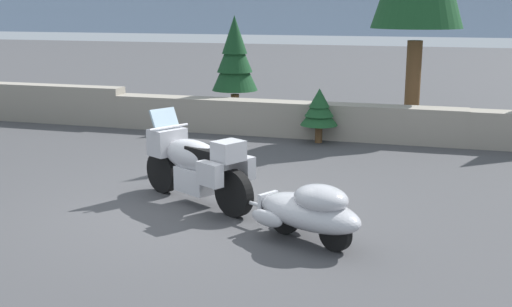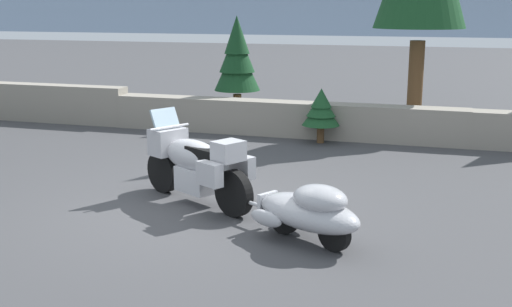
# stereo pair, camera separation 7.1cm
# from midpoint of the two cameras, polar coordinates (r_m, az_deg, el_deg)

# --- Properties ---
(ground_plane) EXTENTS (80.00, 80.00, 0.00)m
(ground_plane) POSITION_cam_midpoint_polar(r_m,az_deg,el_deg) (9.28, -6.53, -4.85)
(ground_plane) COLOR #424244
(stone_guard_wall) EXTENTS (24.00, 0.57, 0.94)m
(stone_guard_wall) POSITION_cam_midpoint_polar(r_m,az_deg,el_deg) (14.32, 1.60, 3.29)
(stone_guard_wall) COLOR gray
(stone_guard_wall) RESTS_ON ground
(touring_motorcycle) EXTENTS (2.09, 1.40, 1.33)m
(touring_motorcycle) POSITION_cam_midpoint_polar(r_m,az_deg,el_deg) (9.30, -5.68, -0.80)
(touring_motorcycle) COLOR black
(touring_motorcycle) RESTS_ON ground
(car_shaped_trailer) EXTENTS (2.10, 1.39, 0.76)m
(car_shaped_trailer) POSITION_cam_midpoint_polar(r_m,az_deg,el_deg) (7.82, 4.59, -5.09)
(car_shaped_trailer) COLOR black
(car_shaped_trailer) RESTS_ON ground
(pine_tree_far_right) EXTENTS (1.11, 1.11, 2.64)m
(pine_tree_far_right) POSITION_cam_midpoint_polar(r_m,az_deg,el_deg) (15.39, -2.06, 8.62)
(pine_tree_far_right) COLOR brown
(pine_tree_far_right) RESTS_ON ground
(pine_sapling_near) EXTENTS (0.80, 0.80, 1.17)m
(pine_sapling_near) POSITION_cam_midpoint_polar(r_m,az_deg,el_deg) (13.53, 5.54, 4.01)
(pine_sapling_near) COLOR brown
(pine_sapling_near) RESTS_ON ground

